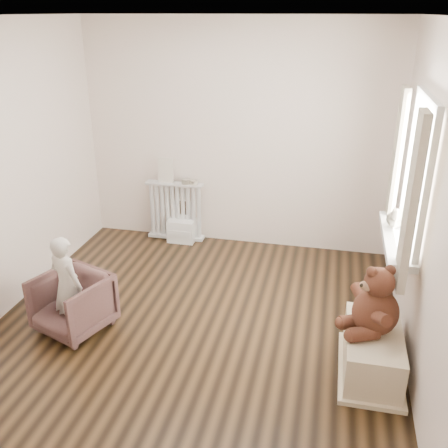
% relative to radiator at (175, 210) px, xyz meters
% --- Properties ---
extents(floor, '(3.60, 3.60, 0.01)m').
position_rel_radiator_xyz_m(floor, '(0.74, -1.68, -0.39)').
color(floor, black).
rests_on(floor, ground).
extents(ceiling, '(3.60, 3.60, 0.01)m').
position_rel_radiator_xyz_m(ceiling, '(0.74, -1.68, 2.21)').
color(ceiling, white).
rests_on(ceiling, ground).
extents(back_wall, '(3.60, 0.02, 2.60)m').
position_rel_radiator_xyz_m(back_wall, '(0.74, 0.12, 0.91)').
color(back_wall, white).
rests_on(back_wall, ground).
extents(front_wall, '(3.60, 0.02, 2.60)m').
position_rel_radiator_xyz_m(front_wall, '(0.74, -3.48, 0.91)').
color(front_wall, white).
rests_on(front_wall, ground).
extents(left_wall, '(0.02, 3.60, 2.60)m').
position_rel_radiator_xyz_m(left_wall, '(-1.06, -1.68, 0.91)').
color(left_wall, white).
rests_on(left_wall, ground).
extents(right_wall, '(0.02, 3.60, 2.60)m').
position_rel_radiator_xyz_m(right_wall, '(2.54, -1.68, 0.91)').
color(right_wall, white).
rests_on(right_wall, ground).
extents(window, '(0.03, 0.90, 1.10)m').
position_rel_radiator_xyz_m(window, '(2.50, -1.38, 1.06)').
color(window, white).
rests_on(window, right_wall).
extents(window_sill, '(0.22, 1.10, 0.06)m').
position_rel_radiator_xyz_m(window_sill, '(2.41, -1.38, 0.48)').
color(window_sill, silver).
rests_on(window_sill, right_wall).
extents(curtain_left, '(0.06, 0.26, 1.30)m').
position_rel_radiator_xyz_m(curtain_left, '(2.39, -1.95, 1.00)').
color(curtain_left, beige).
rests_on(curtain_left, right_wall).
extents(curtain_right, '(0.06, 0.26, 1.30)m').
position_rel_radiator_xyz_m(curtain_right, '(2.39, -0.81, 1.00)').
color(curtain_right, beige).
rests_on(curtain_right, right_wall).
extents(radiator, '(0.70, 0.13, 0.74)m').
position_rel_radiator_xyz_m(radiator, '(0.00, 0.00, 0.00)').
color(radiator, silver).
rests_on(radiator, floor).
extents(paper_doll, '(0.18, 0.02, 0.30)m').
position_rel_radiator_xyz_m(paper_doll, '(-0.10, 0.00, 0.50)').
color(paper_doll, beige).
rests_on(paper_doll, radiator).
extents(tin_a, '(0.10, 0.10, 0.06)m').
position_rel_radiator_xyz_m(tin_a, '(0.15, 0.00, 0.38)').
color(tin_a, '#A59E8C').
rests_on(tin_a, radiator).
extents(tin_b, '(0.09, 0.09, 0.05)m').
position_rel_radiator_xyz_m(tin_b, '(0.25, 0.00, 0.37)').
color(tin_b, '#A59E8C').
rests_on(tin_b, radiator).
extents(toy_vanity, '(0.33, 0.23, 0.51)m').
position_rel_radiator_xyz_m(toy_vanity, '(0.09, -0.03, -0.11)').
color(toy_vanity, silver).
rests_on(toy_vanity, floor).
extents(armchair, '(0.73, 0.74, 0.53)m').
position_rel_radiator_xyz_m(armchair, '(-0.29, -2.03, -0.13)').
color(armchair, '#50322E').
rests_on(armchair, floor).
extents(child, '(0.39, 0.32, 0.91)m').
position_rel_radiator_xyz_m(child, '(-0.29, -2.08, 0.08)').
color(child, beige).
rests_on(child, armchair).
extents(toy_bench, '(0.42, 0.79, 0.37)m').
position_rel_radiator_xyz_m(toy_bench, '(2.26, -2.05, -0.19)').
color(toy_bench, beige).
rests_on(toy_bench, floor).
extents(teddy_bear, '(0.55, 0.50, 0.55)m').
position_rel_radiator_xyz_m(teddy_bear, '(2.24, -2.04, 0.28)').
color(teddy_bear, '#381A10').
rests_on(teddy_bear, toy_bench).
extents(plush_cat, '(0.18, 0.26, 0.21)m').
position_rel_radiator_xyz_m(plush_cat, '(2.40, -1.20, 0.61)').
color(plush_cat, gray).
rests_on(plush_cat, window_sill).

